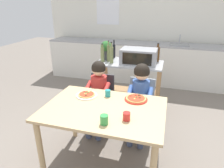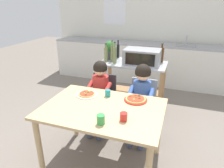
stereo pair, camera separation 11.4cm
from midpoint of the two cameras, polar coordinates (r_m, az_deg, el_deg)
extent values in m
plane|color=slate|center=(3.55, 6.12, -7.81)|extent=(12.61, 12.61, 0.00)
cube|color=white|center=(5.02, 12.31, 17.01)|extent=(4.95, 0.12, 2.70)
cube|color=white|center=(5.15, 1.36, 20.96)|extent=(0.56, 0.01, 0.80)
cube|color=silver|center=(4.78, 10.74, 5.74)|extent=(4.45, 0.60, 0.88)
cube|color=#9E9EA3|center=(4.68, 11.14, 11.09)|extent=(4.45, 0.60, 0.03)
cube|color=gray|center=(4.63, 20.85, 10.11)|extent=(0.40, 0.33, 0.02)
cylinder|color=#B7BABF|center=(4.73, 21.02, 11.59)|extent=(0.02, 0.02, 0.20)
cube|color=#B7BABF|center=(3.33, 6.98, 5.80)|extent=(1.07, 0.57, 0.02)
cube|color=#AD7F51|center=(3.52, 6.57, -2.68)|extent=(0.98, 0.52, 0.02)
cube|color=#AD7F51|center=(3.39, -2.45, -1.40)|extent=(0.05, 0.05, 0.83)
cube|color=#AD7F51|center=(3.19, 14.33, -3.74)|extent=(0.05, 0.05, 0.83)
cube|color=#AD7F51|center=(3.81, 0.25, 1.39)|extent=(0.05, 0.05, 0.83)
cube|color=#AD7F51|center=(3.63, 15.14, -0.52)|extent=(0.05, 0.05, 0.83)
cube|color=#999BA0|center=(3.25, 9.56, 7.65)|extent=(0.56, 0.36, 0.24)
cube|color=black|center=(3.07, 8.94, 6.86)|extent=(0.45, 0.01, 0.18)
cylinder|color=black|center=(3.06, 12.45, 5.15)|extent=(0.02, 0.01, 0.02)
cylinder|color=#4C2D14|center=(3.43, 14.77, 7.98)|extent=(0.07, 0.07, 0.23)
cylinder|color=#4C2D14|center=(3.40, 15.01, 10.36)|extent=(0.03, 0.03, 0.06)
cylinder|color=black|center=(3.39, 15.07, 10.92)|extent=(0.04, 0.04, 0.01)
cylinder|color=olive|center=(3.25, 1.80, 8.16)|extent=(0.06, 0.06, 0.26)
cylinder|color=olive|center=(3.21, 1.84, 11.01)|extent=(0.03, 0.03, 0.07)
cylinder|color=black|center=(3.20, 1.85, 11.73)|extent=(0.03, 0.03, 0.01)
cylinder|color=black|center=(3.59, 2.63, 9.27)|extent=(0.05, 0.05, 0.23)
cylinder|color=black|center=(3.56, 2.68, 11.59)|extent=(0.02, 0.02, 0.07)
cylinder|color=black|center=(3.55, 2.69, 12.24)|extent=(0.03, 0.03, 0.01)
cylinder|color=olive|center=(3.34, -0.74, 8.28)|extent=(0.06, 0.06, 0.23)
cylinder|color=olive|center=(3.31, -0.75, 10.70)|extent=(0.03, 0.03, 0.06)
cylinder|color=black|center=(3.30, -0.75, 11.31)|extent=(0.03, 0.03, 0.01)
cylinder|color=olive|center=(3.35, 1.00, 8.65)|extent=(0.05, 0.05, 0.26)
cylinder|color=olive|center=(3.32, 1.02, 11.43)|extent=(0.02, 0.02, 0.07)
cylinder|color=black|center=(3.31, 1.02, 12.09)|extent=(0.03, 0.03, 0.01)
cylinder|color=#4C4C51|center=(3.51, 0.41, 8.31)|extent=(0.16, 0.16, 0.15)
sphere|color=#337533|center=(3.47, 0.41, 10.62)|extent=(0.19, 0.19, 0.19)
cube|color=tan|center=(2.14, -1.15, -7.01)|extent=(1.26, 0.88, 0.03)
cylinder|color=tan|center=(2.32, -18.55, -16.76)|extent=(0.06, 0.06, 0.72)
cylinder|color=tan|center=(2.84, -9.36, -8.05)|extent=(0.06, 0.06, 0.72)
cylinder|color=tan|center=(2.56, 14.43, -12.24)|extent=(0.06, 0.06, 0.72)
cube|color=#333338|center=(2.89, -2.00, -5.22)|extent=(0.36, 0.36, 0.04)
cube|color=#333338|center=(2.95, -0.93, -0.58)|extent=(0.34, 0.03, 0.38)
cylinder|color=#333338|center=(2.84, -0.19, -10.95)|extent=(0.03, 0.03, 0.42)
cylinder|color=#333338|center=(2.94, -5.79, -9.83)|extent=(0.03, 0.03, 0.42)
cylinder|color=#333338|center=(3.08, 1.70, -8.05)|extent=(0.03, 0.03, 0.42)
cylinder|color=#333338|center=(3.17, -3.51, -7.13)|extent=(0.03, 0.03, 0.42)
cube|color=gray|center=(2.76, 9.32, -7.05)|extent=(0.36, 0.36, 0.04)
cube|color=gray|center=(2.81, 10.17, -2.14)|extent=(0.34, 0.03, 0.38)
cylinder|color=gray|center=(2.73, 11.60, -13.01)|extent=(0.03, 0.03, 0.42)
cylinder|color=gray|center=(2.77, 5.33, -12.01)|extent=(0.03, 0.03, 0.42)
cylinder|color=gray|center=(2.98, 12.47, -9.78)|extent=(0.03, 0.03, 0.42)
cylinder|color=gray|center=(3.02, 6.77, -8.93)|extent=(0.03, 0.03, 0.42)
cube|color=#424C6B|center=(2.74, -1.71, -5.99)|extent=(0.10, 0.30, 0.10)
cylinder|color=#424C6B|center=(2.76, -2.64, -11.59)|extent=(0.08, 0.08, 0.44)
cube|color=#424C6B|center=(2.79, -4.41, -5.52)|extent=(0.10, 0.30, 0.10)
cylinder|color=#424C6B|center=(2.81, -5.34, -11.02)|extent=(0.08, 0.08, 0.44)
cylinder|color=#BC332D|center=(2.66, -0.24, -1.68)|extent=(0.06, 0.26, 0.15)
cylinder|color=#BC332D|center=(2.75, -5.36, -0.94)|extent=(0.06, 0.26, 0.15)
cylinder|color=#BC332D|center=(2.80, -2.06, -1.21)|extent=(0.22, 0.22, 0.36)
sphere|color=beige|center=(2.70, -2.15, 4.28)|extent=(0.18, 0.18, 0.18)
sphere|color=black|center=(2.69, -2.15, 4.61)|extent=(0.19, 0.19, 0.19)
cube|color=#424C6B|center=(2.61, 10.32, -7.95)|extent=(0.10, 0.30, 0.10)
cylinder|color=#424C6B|center=(2.63, 9.46, -13.84)|extent=(0.08, 0.08, 0.44)
cube|color=#424C6B|center=(2.63, 7.29, -7.50)|extent=(0.10, 0.30, 0.10)
cylinder|color=#424C6B|center=(2.65, 6.40, -13.34)|extent=(0.08, 0.08, 0.44)
cylinder|color=#3D60A8|center=(2.54, 12.15, -3.45)|extent=(0.06, 0.26, 0.15)
cylinder|color=#3D60A8|center=(2.57, 6.42, -2.66)|extent=(0.06, 0.26, 0.15)
cylinder|color=#3D60A8|center=(2.66, 9.62, -2.88)|extent=(0.22, 0.22, 0.36)
sphere|color=beige|center=(2.55, 10.03, 2.99)|extent=(0.19, 0.19, 0.19)
sphere|color=black|center=(2.54, 10.06, 3.36)|extent=(0.20, 0.20, 0.20)
cylinder|color=white|center=(2.40, -5.81, -3.07)|extent=(0.25, 0.25, 0.01)
cylinder|color=tan|center=(2.40, -5.82, -2.81)|extent=(0.20, 0.20, 0.01)
cylinder|color=#B23D23|center=(2.40, -5.83, -2.64)|extent=(0.17, 0.17, 0.00)
cylinder|color=#563319|center=(2.35, -6.06, -3.05)|extent=(0.03, 0.03, 0.01)
cylinder|color=#DBC666|center=(2.39, -6.11, -2.57)|extent=(0.03, 0.03, 0.01)
cylinder|color=#DBC666|center=(2.44, -5.14, -1.97)|extent=(0.03, 0.03, 0.01)
cylinder|color=#386628|center=(2.41, -5.30, -2.34)|extent=(0.02, 0.02, 0.01)
cylinder|color=#386628|center=(2.41, -6.02, -2.42)|extent=(0.03, 0.03, 0.01)
cylinder|color=maroon|center=(2.45, -6.49, -1.97)|extent=(0.02, 0.02, 0.01)
cylinder|color=red|center=(2.29, 8.12, -4.49)|extent=(0.26, 0.26, 0.01)
cylinder|color=tan|center=(2.29, 8.14, -4.22)|extent=(0.23, 0.23, 0.01)
cylinder|color=#B23D23|center=(2.29, 8.15, -4.04)|extent=(0.19, 0.19, 0.00)
cylinder|color=#DBC666|center=(2.25, 7.69, -4.31)|extent=(0.02, 0.02, 0.01)
cylinder|color=maroon|center=(2.34, 8.11, -3.25)|extent=(0.03, 0.03, 0.01)
cylinder|color=maroon|center=(2.32, 6.60, -3.42)|extent=(0.03, 0.03, 0.01)
cylinder|color=#386628|center=(2.30, 8.31, -3.81)|extent=(0.02, 0.02, 0.01)
cylinder|color=#563319|center=(2.28, 9.21, -4.01)|extent=(0.03, 0.03, 0.01)
cylinder|color=#563319|center=(2.34, 9.07, -3.30)|extent=(0.04, 0.04, 0.01)
cylinder|color=red|center=(1.90, 5.04, -9.24)|extent=(0.07, 0.07, 0.08)
cylinder|color=teal|center=(2.36, 0.17, -2.60)|extent=(0.07, 0.07, 0.08)
cylinder|color=green|center=(1.85, -1.42, -10.00)|extent=(0.08, 0.08, 0.09)
camera|label=1|loc=(0.06, -88.60, 0.58)|focal=32.26mm
camera|label=2|loc=(0.06, 91.40, -0.58)|focal=32.26mm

